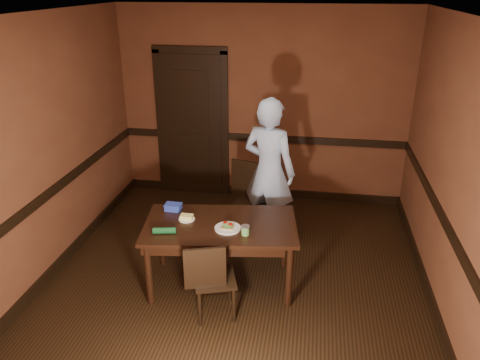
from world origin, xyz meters
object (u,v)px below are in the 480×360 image
(sauce_jar, at_px, (245,230))
(cheese_saucer, at_px, (187,218))
(chair_far, at_px, (251,205))
(sandwich_plate, at_px, (228,227))
(chair_near, at_px, (215,277))
(food_tub, at_px, (173,207))
(person, at_px, (269,171))
(dining_table, at_px, (221,254))

(sauce_jar, distance_m, cheese_saucer, 0.67)
(chair_far, bearing_deg, sandwich_plate, -77.03)
(sauce_jar, bearing_deg, chair_near, -128.81)
(sauce_jar, relative_size, food_tub, 0.54)
(person, bearing_deg, sandwich_plate, 96.32)
(chair_near, distance_m, sauce_jar, 0.53)
(person, relative_size, sauce_jar, 18.42)
(dining_table, distance_m, sauce_jar, 0.53)
(sandwich_plate, relative_size, sauce_jar, 2.67)
(person, height_order, food_tub, person)
(chair_near, relative_size, food_tub, 4.55)
(dining_table, relative_size, person, 0.86)
(cheese_saucer, bearing_deg, sauce_jar, -17.97)
(person, relative_size, food_tub, 9.98)
(chair_near, xyz_separation_m, sandwich_plate, (0.05, 0.38, 0.33))
(chair_far, relative_size, cheese_saucer, 5.72)
(dining_table, xyz_separation_m, cheese_saucer, (-0.36, 0.03, 0.38))
(sauce_jar, distance_m, food_tub, 0.92)
(chair_near, distance_m, food_tub, 0.97)
(dining_table, distance_m, cheese_saucer, 0.52)
(person, distance_m, sandwich_plate, 1.19)
(person, distance_m, cheese_saucer, 1.26)
(dining_table, xyz_separation_m, chair_near, (0.04, -0.48, 0.05))
(sandwich_plate, distance_m, sauce_jar, 0.21)
(sandwich_plate, bearing_deg, chair_near, -98.06)
(dining_table, bearing_deg, chair_far, 71.52)
(sauce_jar, bearing_deg, dining_table, 147.82)
(chair_far, relative_size, sandwich_plate, 3.71)
(sauce_jar, bearing_deg, food_tub, 155.05)
(cheese_saucer, bearing_deg, chair_near, -52.13)
(sandwich_plate, distance_m, cheese_saucer, 0.47)
(food_tub, bearing_deg, person, 43.80)
(chair_far, xyz_separation_m, sauce_jar, (0.10, -1.13, 0.28))
(person, height_order, sandwich_plate, person)
(chair_far, xyz_separation_m, food_tub, (-0.73, -0.74, 0.27))
(dining_table, relative_size, chair_near, 1.88)
(chair_near, height_order, sandwich_plate, chair_near)
(chair_far, bearing_deg, cheese_saucer, -102.57)
(chair_far, relative_size, sauce_jar, 9.93)
(dining_table, height_order, sandwich_plate, sandwich_plate)
(chair_near, distance_m, cheese_saucer, 0.72)
(person, xyz_separation_m, sandwich_plate, (-0.29, -1.14, -0.16))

